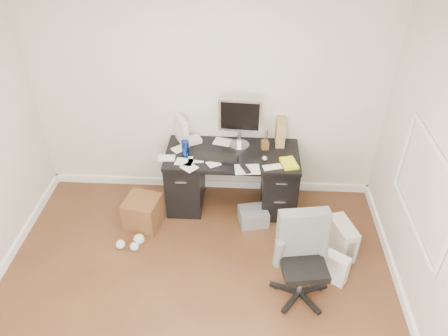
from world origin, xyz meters
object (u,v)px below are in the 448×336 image
(keyboard, at_px, (216,157))
(wicker_basket, at_px, (143,212))
(office_chair, at_px, (304,262))
(lcd_monitor, at_px, (240,123))
(pc_tower, at_px, (342,239))
(desk, at_px, (232,178))

(keyboard, bearing_deg, wicker_basket, -151.57)
(keyboard, distance_m, office_chair, 1.52)
(lcd_monitor, bearing_deg, keyboard, -130.29)
(lcd_monitor, height_order, keyboard, lcd_monitor)
(wicker_basket, bearing_deg, pc_tower, -7.79)
(desk, distance_m, wicker_basket, 1.09)
(pc_tower, bearing_deg, keyboard, 137.57)
(lcd_monitor, height_order, wicker_basket, lcd_monitor)
(lcd_monitor, xyz_separation_m, keyboard, (-0.25, -0.26, -0.29))
(keyboard, height_order, pc_tower, keyboard)
(desk, distance_m, office_chair, 1.49)
(keyboard, bearing_deg, pc_tower, -16.80)
(desk, distance_m, pc_tower, 1.40)
(keyboard, distance_m, wicker_basket, 1.04)
(desk, bearing_deg, office_chair, -61.52)
(keyboard, bearing_deg, lcd_monitor, 53.16)
(desk, xyz_separation_m, keyboard, (-0.18, -0.11, 0.36))
(pc_tower, bearing_deg, lcd_monitor, 123.71)
(keyboard, height_order, office_chair, office_chair)
(office_chair, xyz_separation_m, pc_tower, (0.48, 0.59, -0.27))
(desk, distance_m, lcd_monitor, 0.67)
(desk, height_order, wicker_basket, desk)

